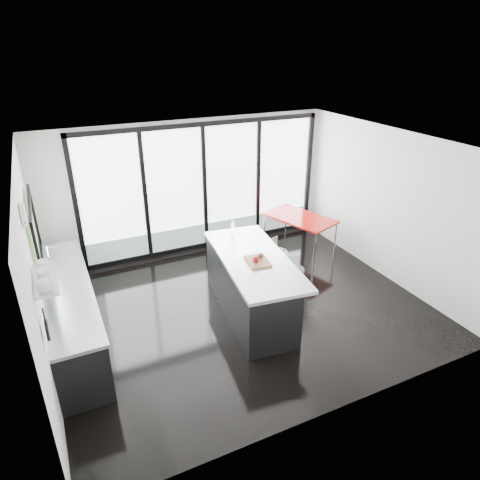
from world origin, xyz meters
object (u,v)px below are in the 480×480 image
bar_stool_near (293,285)px  red_table (299,234)px  bar_stool_far (277,269)px  island (249,285)px

bar_stool_near → red_table: bearing=63.7°
bar_stool_far → bar_stool_near: bearing=-111.2°
bar_stool_near → bar_stool_far: bearing=99.4°
bar_stool_near → red_table: size_ratio=0.44×
island → bar_stool_near: size_ratio=4.02×
bar_stool_near → island: bearing=-175.0°
island → bar_stool_far: size_ratio=3.65×
bar_stool_near → bar_stool_far: (-0.01, 0.57, 0.03)m
bar_stool_near → bar_stool_far: bar_stool_far is taller
bar_stool_near → red_table: (1.16, 1.65, 0.07)m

